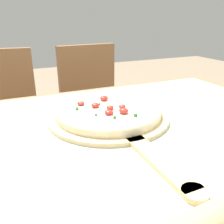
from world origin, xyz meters
TOP-DOWN VIEW (x-y plane):
  - dining_table at (0.00, 0.00)m, footprint 1.42×0.95m
  - towel_cloth at (0.00, 0.00)m, footprint 1.34×0.87m
  - pizza_peel at (0.06, 0.11)m, footprint 0.38×0.60m
  - pizza at (0.06, 0.13)m, footprint 0.33×0.33m
  - chair_left at (-0.27, 0.85)m, footprint 0.43×0.43m
  - chair_right at (0.26, 0.85)m, footprint 0.43×0.43m

SIDE VIEW (x-z plane):
  - chair_left at x=-0.27m, z-range 0.07..0.98m
  - chair_right at x=0.26m, z-range 0.07..0.98m
  - dining_table at x=0.00m, z-range 0.28..1.04m
  - towel_cloth at x=0.00m, z-range 0.77..0.77m
  - pizza_peel at x=0.06m, z-range 0.77..0.78m
  - pizza at x=0.06m, z-range 0.78..0.81m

